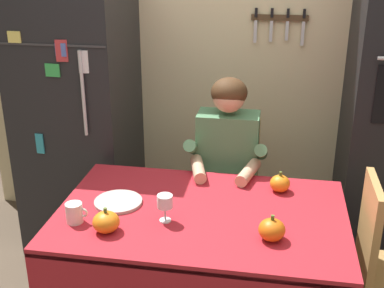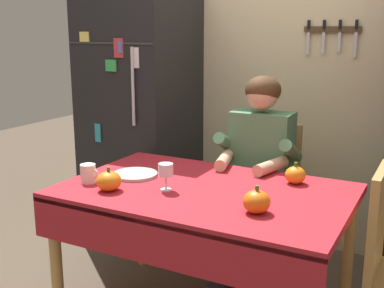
% 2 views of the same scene
% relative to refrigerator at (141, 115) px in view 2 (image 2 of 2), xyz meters
% --- Properties ---
extents(back_wall_assembly, '(3.70, 0.13, 2.60)m').
position_rel_refrigerator_xyz_m(back_wall_assembly, '(1.00, 0.39, 0.40)').
color(back_wall_assembly, beige).
rests_on(back_wall_assembly, ground).
extents(refrigerator, '(0.68, 0.71, 1.80)m').
position_rel_refrigerator_xyz_m(refrigerator, '(0.00, 0.00, 0.00)').
color(refrigerator, black).
rests_on(refrigerator, ground).
extents(dining_table, '(1.40, 0.90, 0.74)m').
position_rel_refrigerator_xyz_m(dining_table, '(0.95, -0.88, -0.24)').
color(dining_table, tan).
rests_on(dining_table, ground).
extents(chair_behind_person, '(0.40, 0.40, 0.93)m').
position_rel_refrigerator_xyz_m(chair_behind_person, '(1.01, -0.09, -0.39)').
color(chair_behind_person, tan).
rests_on(chair_behind_person, ground).
extents(seated_person, '(0.47, 0.55, 1.25)m').
position_rel_refrigerator_xyz_m(seated_person, '(1.01, -0.28, -0.16)').
color(seated_person, '#38384C').
rests_on(seated_person, ground).
extents(coffee_mug, '(0.11, 0.08, 0.10)m').
position_rel_refrigerator_xyz_m(coffee_mug, '(0.38, -1.06, -0.11)').
color(coffee_mug, white).
rests_on(coffee_mug, dining_table).
extents(wine_glass, '(0.07, 0.07, 0.13)m').
position_rel_refrigerator_xyz_m(wine_glass, '(0.80, -0.98, -0.06)').
color(wine_glass, white).
rests_on(wine_glass, dining_table).
extents(pumpkin_large, '(0.12, 0.12, 0.12)m').
position_rel_refrigerator_xyz_m(pumpkin_large, '(1.29, -1.05, -0.11)').
color(pumpkin_large, orange).
rests_on(pumpkin_large, dining_table).
extents(pumpkin_medium, '(0.10, 0.10, 0.11)m').
position_rel_refrigerator_xyz_m(pumpkin_medium, '(1.32, -0.58, -0.12)').
color(pumpkin_medium, orange).
rests_on(pumpkin_medium, dining_table).
extents(pumpkin_small, '(0.12, 0.12, 0.12)m').
position_rel_refrigerator_xyz_m(pumpkin_small, '(0.55, -1.11, -0.11)').
color(pumpkin_small, orange).
rests_on(pumpkin_small, dining_table).
extents(serving_tray, '(0.24, 0.24, 0.02)m').
position_rel_refrigerator_xyz_m(serving_tray, '(0.53, -0.85, -0.15)').
color(serving_tray, '#B7B2A8').
rests_on(serving_tray, dining_table).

